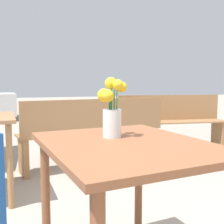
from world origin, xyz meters
TOP-DOWN VIEW (x-y plane):
  - table_front at (0.00, 0.00)m, footprint 0.82×0.98m
  - flower_vase at (-0.03, 0.13)m, footprint 0.15×0.15m
  - bench_near at (1.84, 2.62)m, footprint 1.72×0.58m
  - bench_far at (0.44, 2.08)m, footprint 1.88×0.66m

SIDE VIEW (x-z plane):
  - bench_near at x=1.84m, z-range 0.04..0.89m
  - bench_far at x=0.44m, z-range 0.05..0.90m
  - table_front at x=0.00m, z-range 0.26..1.02m
  - flower_vase at x=-0.03m, z-range 0.73..1.04m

